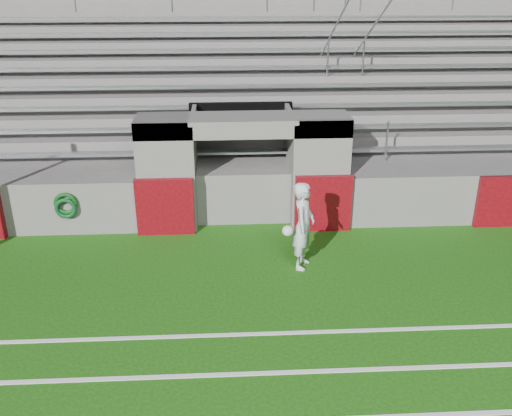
{
  "coord_description": "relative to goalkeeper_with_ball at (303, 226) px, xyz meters",
  "views": [
    {
      "loc": [
        -0.38,
        -8.94,
        5.82
      ],
      "look_at": [
        0.2,
        1.8,
        1.1
      ],
      "focal_mm": 40.0,
      "sensor_mm": 36.0,
      "label": 1
    }
  ],
  "objects": [
    {
      "name": "ground",
      "position": [
        -1.11,
        -1.29,
        -0.92
      ],
      "size": [
        90.0,
        90.0,
        0.0
      ],
      "primitive_type": "plane",
      "color": "#174C0C",
      "rests_on": "ground"
    },
    {
      "name": "stadium_structure",
      "position": [
        -1.11,
        6.68,
        0.58
      ],
      "size": [
        26.0,
        8.48,
        5.42
      ],
      "color": "#5F5C5A",
      "rests_on": "ground"
    },
    {
      "name": "goalkeeper_with_ball",
      "position": [
        0.0,
        0.0,
        0.0
      ],
      "size": [
        0.76,
        0.77,
        1.83
      ],
      "color": "silver",
      "rests_on": "ground"
    },
    {
      "name": "hose_coil",
      "position": [
        -5.11,
        1.64,
        -0.16
      ],
      "size": [
        0.53,
        0.15,
        0.61
      ],
      "color": "#0D4412",
      "rests_on": "ground"
    }
  ]
}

